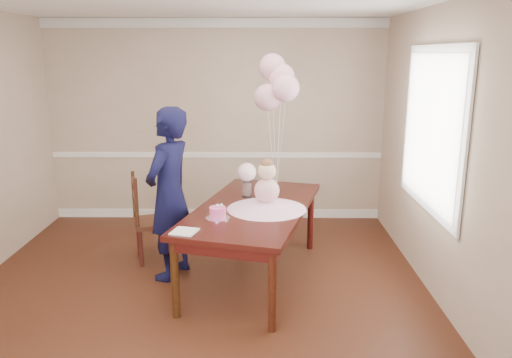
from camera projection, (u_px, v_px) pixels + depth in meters
name	position (u px, v px, depth m)	size (l,w,h in m)	color
floor	(195.00, 303.00, 4.63)	(4.50, 5.00, 0.00)	black
wall_back	(216.00, 122.00, 6.72)	(4.50, 0.02, 2.70)	tan
wall_front	(99.00, 300.00, 1.87)	(4.50, 0.02, 2.70)	tan
wall_right	(452.00, 161.00, 4.27)	(0.02, 5.00, 2.70)	tan
chair_rail_trim	(217.00, 155.00, 6.82)	(4.50, 0.02, 0.07)	white
crown_molding	(214.00, 23.00, 6.40)	(4.50, 0.02, 0.12)	silver
baseboard_trim	(218.00, 213.00, 7.03)	(4.50, 0.02, 0.12)	white
window_frame	(432.00, 130.00, 4.71)	(0.02, 1.66, 1.56)	white
window_blinds	(430.00, 130.00, 4.71)	(0.01, 1.50, 1.40)	white
dining_table_top	(253.00, 208.00, 4.98)	(1.03, 2.06, 0.05)	black
table_apron	(253.00, 216.00, 5.00)	(0.93, 1.95, 0.10)	black
table_leg_fl	(175.00, 279.00, 4.30)	(0.07, 0.07, 0.72)	black
table_leg_fr	(272.00, 291.00, 4.08)	(0.07, 0.07, 0.72)	black
table_leg_bl	(240.00, 213.00, 6.07)	(0.07, 0.07, 0.72)	black
table_leg_br	(310.00, 219.00, 5.84)	(0.07, 0.07, 0.72)	black
baby_skirt	(267.00, 204.00, 4.87)	(0.78, 0.78, 0.10)	#F4B4DB
baby_torso	(267.00, 191.00, 4.84)	(0.25, 0.25, 0.25)	pink
baby_head	(267.00, 171.00, 4.79)	(0.17, 0.17, 0.17)	beige
baby_hair	(267.00, 165.00, 4.77)	(0.12, 0.12, 0.12)	brown
cake_platter	(218.00, 218.00, 4.59)	(0.23, 0.23, 0.01)	silver
birthday_cake	(218.00, 212.00, 4.58)	(0.15, 0.15, 0.10)	#DE4692
cake_flower_a	(218.00, 206.00, 4.56)	(0.03, 0.03, 0.03)	white
cake_flower_b	(221.00, 205.00, 4.57)	(0.03, 0.03, 0.03)	silver
rose_vase_near	(247.00, 189.00, 5.28)	(0.10, 0.10, 0.16)	white
roses_near	(247.00, 172.00, 5.23)	(0.20, 0.20, 0.20)	#FFD5DE
napkin	(184.00, 231.00, 4.25)	(0.21, 0.21, 0.01)	silver
balloon_weight	(276.00, 191.00, 5.47)	(0.04, 0.04, 0.02)	silver
balloon_a	(267.00, 97.00, 5.25)	(0.29, 0.29, 0.29)	#E19FB4
balloon_b	(286.00, 88.00, 5.12)	(0.29, 0.29, 0.29)	#F8B0CF
balloon_c	(281.00, 77.00, 5.26)	(0.29, 0.29, 0.29)	#F5AEBF
balloon_d	(272.00, 67.00, 5.28)	(0.29, 0.29, 0.29)	#E5A2B9
balloon_ribbon_a	(272.00, 152.00, 5.38)	(0.00, 0.00, 0.86)	white
balloon_ribbon_b	(281.00, 148.00, 5.31)	(0.00, 0.00, 0.97)	silver
balloon_ribbon_c	(279.00, 142.00, 5.38)	(0.00, 0.00, 1.07)	white
balloon_ribbon_d	(274.00, 137.00, 5.40)	(0.00, 0.00, 1.17)	silver
dining_chair_seat	(155.00, 222.00, 5.52)	(0.43, 0.43, 0.05)	#3E1D10
chair_leg_fl	(141.00, 249.00, 5.36)	(0.04, 0.04, 0.42)	#36120E
chair_leg_fr	(174.00, 245.00, 5.47)	(0.04, 0.04, 0.42)	#3B1710
chair_leg_bl	(138.00, 238.00, 5.69)	(0.04, 0.04, 0.42)	#37130F
chair_leg_br	(169.00, 234.00, 5.79)	(0.04, 0.04, 0.42)	#321D0D
chair_back_post_l	(137.00, 204.00, 5.23)	(0.04, 0.04, 0.54)	#35170E
chair_back_post_r	(134.00, 195.00, 5.56)	(0.04, 0.04, 0.54)	#331B0D
chair_slat_low	(136.00, 209.00, 5.42)	(0.03, 0.39, 0.05)	#39200F
chair_slat_mid	(135.00, 196.00, 5.38)	(0.03, 0.39, 0.05)	#331C0D
chair_slat_top	(134.00, 182.00, 5.35)	(0.03, 0.39, 0.05)	#34130E
woman	(169.00, 194.00, 5.00)	(0.64, 0.43, 1.75)	black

